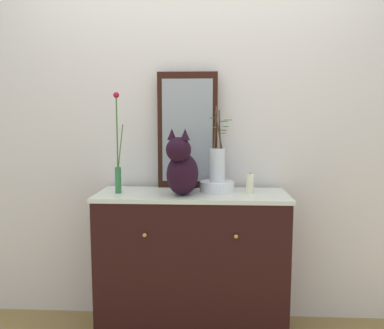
{
  "coord_description": "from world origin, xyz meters",
  "views": [
    {
      "loc": [
        0.12,
        -2.33,
        1.39
      ],
      "look_at": [
        0.0,
        0.0,
        1.11
      ],
      "focal_mm": 35.53,
      "sensor_mm": 36.0,
      "label": 1
    }
  ],
  "objects_px": {
    "sideboard": "(192,265)",
    "cat_sitting": "(182,168)",
    "vase_slim_green": "(118,163)",
    "bowl_porcelain": "(217,186)",
    "vase_glass_clear": "(217,162)",
    "candle_pillar": "(250,184)",
    "mirror_leaning": "(187,131)"
  },
  "relations": [
    {
      "from": "bowl_porcelain",
      "to": "vase_glass_clear",
      "type": "bearing_deg",
      "value": -52.17
    },
    {
      "from": "cat_sitting",
      "to": "candle_pillar",
      "type": "xyz_separation_m",
      "value": [
        0.42,
        0.09,
        -0.11
      ]
    },
    {
      "from": "sideboard",
      "to": "cat_sitting",
      "type": "bearing_deg",
      "value": -128.59
    },
    {
      "from": "mirror_leaning",
      "to": "vase_slim_green",
      "type": "bearing_deg",
      "value": -152.32
    },
    {
      "from": "vase_slim_green",
      "to": "bowl_porcelain",
      "type": "distance_m",
      "value": 0.64
    },
    {
      "from": "sideboard",
      "to": "bowl_porcelain",
      "type": "xyz_separation_m",
      "value": [
        0.16,
        0.06,
        0.5
      ]
    },
    {
      "from": "sideboard",
      "to": "vase_slim_green",
      "type": "bearing_deg",
      "value": -176.96
    },
    {
      "from": "cat_sitting",
      "to": "sideboard",
      "type": "bearing_deg",
      "value": 51.41
    },
    {
      "from": "vase_slim_green",
      "to": "bowl_porcelain",
      "type": "xyz_separation_m",
      "value": [
        0.62,
        0.08,
        -0.16
      ]
    },
    {
      "from": "mirror_leaning",
      "to": "vase_glass_clear",
      "type": "relative_size",
      "value": 1.61
    },
    {
      "from": "cat_sitting",
      "to": "vase_slim_green",
      "type": "bearing_deg",
      "value": 173.17
    },
    {
      "from": "vase_glass_clear",
      "to": "candle_pillar",
      "type": "distance_m",
      "value": 0.24
    },
    {
      "from": "bowl_porcelain",
      "to": "candle_pillar",
      "type": "height_order",
      "value": "candle_pillar"
    },
    {
      "from": "vase_slim_green",
      "to": "vase_glass_clear",
      "type": "relative_size",
      "value": 1.3
    },
    {
      "from": "cat_sitting",
      "to": "bowl_porcelain",
      "type": "height_order",
      "value": "cat_sitting"
    },
    {
      "from": "cat_sitting",
      "to": "candle_pillar",
      "type": "height_order",
      "value": "cat_sitting"
    },
    {
      "from": "mirror_leaning",
      "to": "bowl_porcelain",
      "type": "height_order",
      "value": "mirror_leaning"
    },
    {
      "from": "sideboard",
      "to": "vase_glass_clear",
      "type": "bearing_deg",
      "value": 20.04
    },
    {
      "from": "sideboard",
      "to": "vase_slim_green",
      "type": "distance_m",
      "value": 0.8
    },
    {
      "from": "sideboard",
      "to": "candle_pillar",
      "type": "xyz_separation_m",
      "value": [
        0.36,
        0.02,
        0.53
      ]
    },
    {
      "from": "bowl_porcelain",
      "to": "vase_slim_green",
      "type": "bearing_deg",
      "value": -172.27
    },
    {
      "from": "cat_sitting",
      "to": "bowl_porcelain",
      "type": "relative_size",
      "value": 2.05
    },
    {
      "from": "vase_glass_clear",
      "to": "bowl_porcelain",
      "type": "bearing_deg",
      "value": 127.83
    },
    {
      "from": "sideboard",
      "to": "mirror_leaning",
      "type": "relative_size",
      "value": 1.55
    },
    {
      "from": "sideboard",
      "to": "cat_sitting",
      "type": "xyz_separation_m",
      "value": [
        -0.06,
        -0.07,
        0.63
      ]
    },
    {
      "from": "bowl_porcelain",
      "to": "candle_pillar",
      "type": "relative_size",
      "value": 1.7
    },
    {
      "from": "vase_slim_green",
      "to": "candle_pillar",
      "type": "height_order",
      "value": "vase_slim_green"
    },
    {
      "from": "candle_pillar",
      "to": "bowl_porcelain",
      "type": "bearing_deg",
      "value": 169.57
    },
    {
      "from": "mirror_leaning",
      "to": "vase_glass_clear",
      "type": "bearing_deg",
      "value": -34.76
    },
    {
      "from": "candle_pillar",
      "to": "vase_glass_clear",
      "type": "bearing_deg",
      "value": 169.95
    },
    {
      "from": "vase_slim_green",
      "to": "bowl_porcelain",
      "type": "relative_size",
      "value": 2.83
    },
    {
      "from": "sideboard",
      "to": "candle_pillar",
      "type": "bearing_deg",
      "value": 3.45
    }
  ]
}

